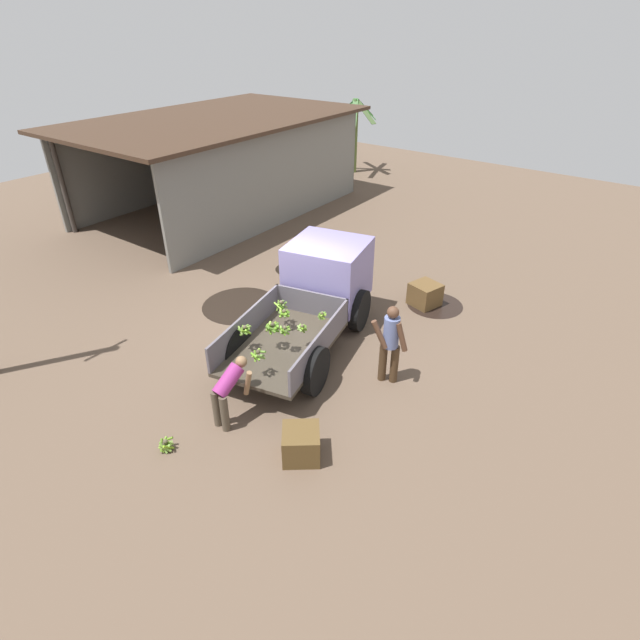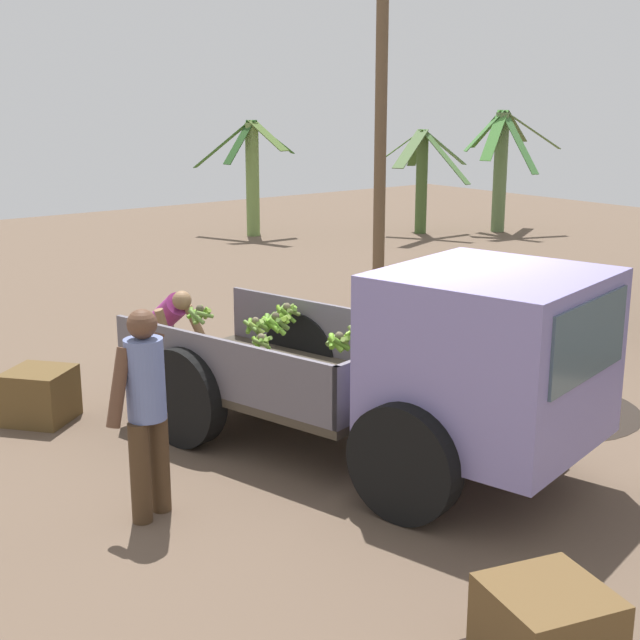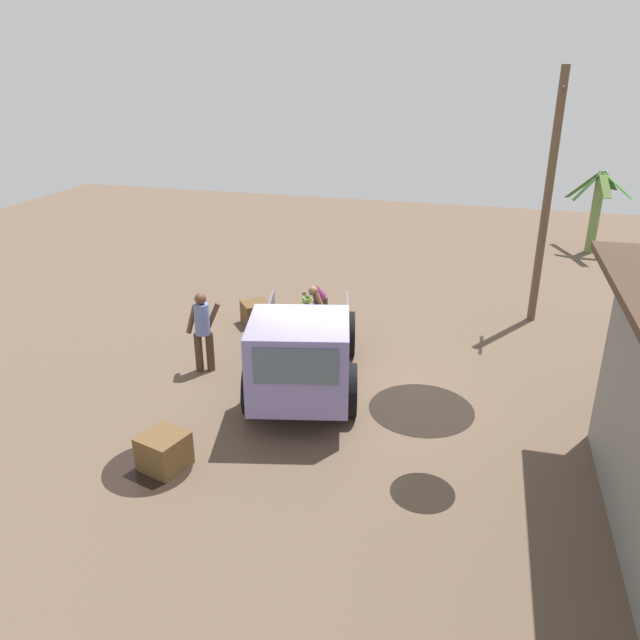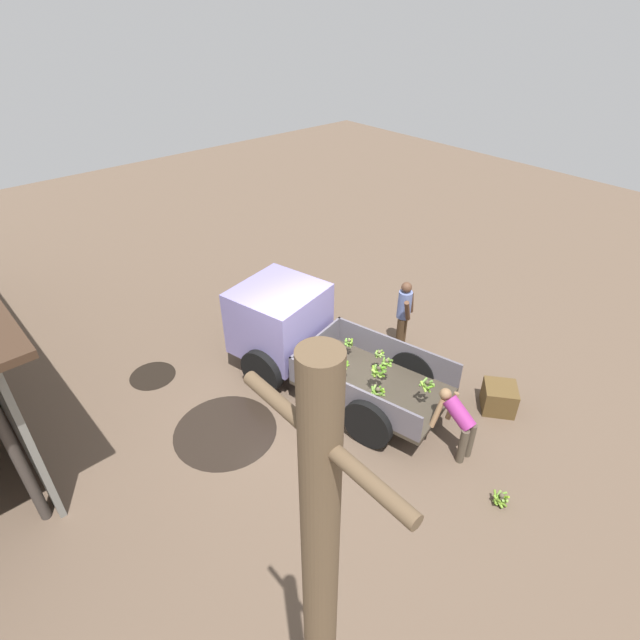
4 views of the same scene
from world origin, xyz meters
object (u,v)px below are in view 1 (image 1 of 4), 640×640
object	(u,v)px
cargo_truck	(320,287)
wooden_crate_0	(301,444)
person_foreground_visitor	(390,341)
banana_bunch_on_ground_1	(166,444)
wooden_crate_1	(425,294)
banana_bunch_on_ground_0	(165,446)
person_worker_loading	(228,389)

from	to	relation	value
cargo_truck	wooden_crate_0	bearing A→B (deg)	-160.63
person_foreground_visitor	banana_bunch_on_ground_1	world-z (taller)	person_foreground_visitor
wooden_crate_1	banana_bunch_on_ground_0	bearing A→B (deg)	170.76
banana_bunch_on_ground_1	wooden_crate_1	world-z (taller)	wooden_crate_1
person_foreground_visitor	wooden_crate_0	size ratio (longest dim) A/B	2.79
banana_bunch_on_ground_1	wooden_crate_1	xyz separation A→B (m)	(7.13, -1.15, 0.16)
cargo_truck	banana_bunch_on_ground_1	distance (m)	4.83
person_worker_loading	wooden_crate_1	xyz separation A→B (m)	(5.94, -0.80, -0.44)
cargo_truck	wooden_crate_1	distance (m)	2.92
person_foreground_visitor	wooden_crate_1	distance (m)	3.41
person_foreground_visitor	wooden_crate_1	xyz separation A→B (m)	(3.24, 0.85, -0.66)
cargo_truck	wooden_crate_0	distance (m)	4.20
person_foreground_visitor	person_worker_loading	size ratio (longest dim) A/B	1.41
banana_bunch_on_ground_1	wooden_crate_0	world-z (taller)	wooden_crate_0
person_foreground_visitor	wooden_crate_0	distance (m)	2.70
person_foreground_visitor	banana_bunch_on_ground_0	world-z (taller)	person_foreground_visitor
wooden_crate_0	person_foreground_visitor	bearing A→B (deg)	-2.14
cargo_truck	wooden_crate_0	size ratio (longest dim) A/B	7.87
cargo_truck	banana_bunch_on_ground_1	size ratio (longest dim) A/B	16.14
banana_bunch_on_ground_1	wooden_crate_1	size ratio (longest dim) A/B	0.46
banana_bunch_on_ground_0	wooden_crate_0	xyz separation A→B (m)	(1.29, -1.91, 0.18)
wooden_crate_0	wooden_crate_1	size ratio (longest dim) A/B	0.94
wooden_crate_1	wooden_crate_0	bearing A→B (deg)	-172.72
cargo_truck	wooden_crate_1	xyz separation A→B (m)	(2.39, -1.51, -0.73)
cargo_truck	person_worker_loading	world-z (taller)	cargo_truck
banana_bunch_on_ground_0	wooden_crate_1	bearing A→B (deg)	-9.24
cargo_truck	banana_bunch_on_ground_0	distance (m)	4.86
banana_bunch_on_ground_0	wooden_crate_0	bearing A→B (deg)	-55.89
person_foreground_visitor	banana_bunch_on_ground_1	bearing A→B (deg)	-50.31
person_foreground_visitor	person_worker_loading	distance (m)	3.17
person_worker_loading	cargo_truck	bearing A→B (deg)	12.52
person_foreground_visitor	banana_bunch_on_ground_1	xyz separation A→B (m)	(-3.89, 1.99, -0.81)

